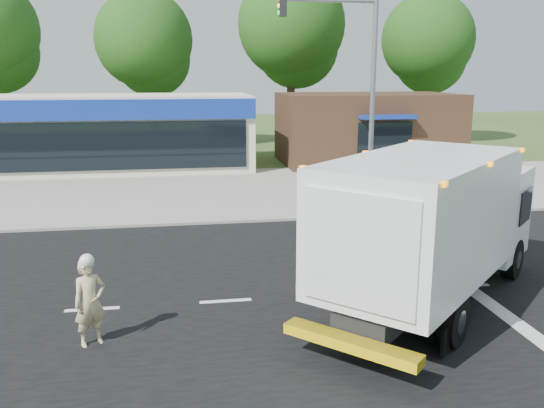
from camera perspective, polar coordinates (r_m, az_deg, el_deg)
The scene contains 11 objects.
ground at distance 14.15m, azimuth 7.72°, elevation -8.81°, with size 120.00×120.00×0.00m, color #385123.
road_asphalt at distance 14.15m, azimuth 7.72°, elevation -8.79°, with size 60.00×14.00×0.02m, color black.
sidewalk at distance 21.74m, azimuth 1.48°, elevation -0.78°, with size 60.00×2.40×0.12m, color gray.
parking_apron at distance 27.34m, azimuth -0.78°, elevation 1.97°, with size 60.00×9.00×0.02m, color gray.
lane_markings at distance 13.43m, azimuth 15.04°, elevation -10.29°, with size 55.20×7.00×0.01m.
ems_box_truck at distance 13.20m, azimuth 15.84°, elevation -1.44°, with size 7.42×7.39×3.55m.
emergency_worker at distance 11.79m, azimuth -17.61°, elevation -9.11°, with size 0.76×0.68×1.86m.
retail_strip_mall at distance 33.02m, azimuth -18.13°, elevation 6.75°, with size 18.00×6.20×4.00m.
brown_storefront at distance 34.47m, azimuth 9.39°, elevation 7.43°, with size 10.00×6.70×4.00m.
traffic_signal_pole at distance 21.11m, azimuth 8.30°, elevation 12.02°, with size 3.51×0.25×8.00m.
background_trees at distance 40.88m, azimuth -5.08°, elevation 15.94°, with size 36.77×7.39×12.10m.
Camera 1 is at (-3.95, -12.54, 5.22)m, focal length 38.00 mm.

